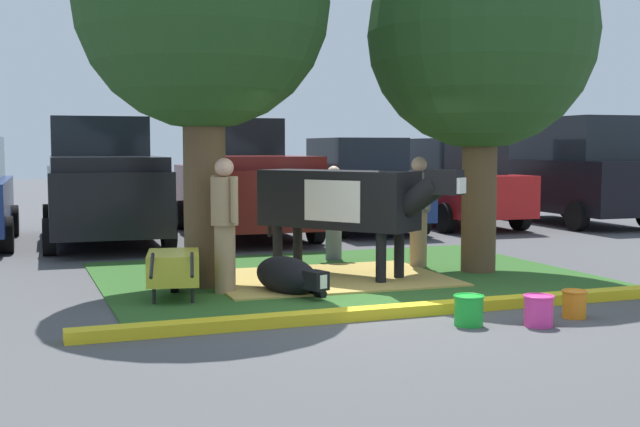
{
  "coord_description": "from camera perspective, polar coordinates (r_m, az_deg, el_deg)",
  "views": [
    {
      "loc": [
        -4.01,
        -8.28,
        1.84
      ],
      "look_at": [
        0.05,
        2.46,
        0.9
      ],
      "focal_mm": 46.13,
      "sensor_mm": 36.0,
      "label": 1
    }
  ],
  "objects": [
    {
      "name": "pickup_truck_black",
      "position": [
        16.37,
        -14.87,
        1.99
      ],
      "size": [
        2.38,
        5.47,
        2.42
      ],
      "color": "black",
      "rests_on": "ground"
    },
    {
      "name": "person_visitor_near",
      "position": [
        12.46,
        6.86,
        0.36
      ],
      "size": [
        0.34,
        0.52,
        1.68
      ],
      "color": "#9E7F5B",
      "rests_on": "ground"
    },
    {
      "name": "shade_tree_left",
      "position": [
        10.91,
        -8.15,
        14.16
      ],
      "size": [
        3.28,
        3.28,
        5.34
      ],
      "color": "brown",
      "rests_on": "ground"
    },
    {
      "name": "pickup_truck_maroon",
      "position": [
        17.02,
        -5.46,
        2.22
      ],
      "size": [
        2.38,
        5.47,
        2.42
      ],
      "color": "maroon",
      "rests_on": "ground"
    },
    {
      "name": "person_handler",
      "position": [
        13.2,
        0.95,
        0.23
      ],
      "size": [
        0.52,
        0.34,
        1.53
      ],
      "color": "slate",
      "rests_on": "ground"
    },
    {
      "name": "curb_yellow",
      "position": [
        9.22,
        8.07,
        -6.5
      ],
      "size": [
        7.89,
        0.24,
        0.12
      ],
      "primitive_type": "cube",
      "color": "yellow",
      "rests_on": "ground"
    },
    {
      "name": "bucket_pink",
      "position": [
        8.76,
        14.92,
        -6.48
      ],
      "size": [
        0.32,
        0.32,
        0.32
      ],
      "color": "#EA3893",
      "rests_on": "ground"
    },
    {
      "name": "ground_plane",
      "position": [
        9.38,
        5.07,
        -6.65
      ],
      "size": [
        80.0,
        80.0,
        0.0
      ],
      "primitive_type": "plane",
      "color": "#4C4C4F"
    },
    {
      "name": "calf_lying",
      "position": [
        10.19,
        -2.24,
        -4.36
      ],
      "size": [
        0.79,
        1.33,
        0.48
      ],
      "color": "black",
      "rests_on": "ground"
    },
    {
      "name": "hatchback_white",
      "position": [
        18.04,
        2.5,
        1.96
      ],
      "size": [
        2.16,
        4.47,
        2.02
      ],
      "color": "navy",
      "rests_on": "ground"
    },
    {
      "name": "cow_holstein",
      "position": [
        11.43,
        1.63,
        0.91
      ],
      "size": [
        2.11,
        2.77,
        1.54
      ],
      "color": "black",
      "rests_on": "ground"
    },
    {
      "name": "sedan_red",
      "position": [
        19.26,
        9.21,
        2.08
      ],
      "size": [
        2.16,
        4.47,
        2.02
      ],
      "color": "red",
      "rests_on": "ground"
    },
    {
      "name": "bucket_orange",
      "position": [
        9.28,
        17.23,
        -5.97
      ],
      "size": [
        0.28,
        0.28,
        0.3
      ],
      "color": "orange",
      "rests_on": "ground"
    },
    {
      "name": "hay_bedding",
      "position": [
        11.34,
        0.54,
        -4.53
      ],
      "size": [
        3.26,
        2.48,
        0.04
      ],
      "primitive_type": "cube",
      "rotation": [
        0.0,
        0.0,
        -0.03
      ],
      "color": "tan",
      "rests_on": "ground"
    },
    {
      "name": "wheelbarrow",
      "position": [
        10.0,
        -10.13,
        -3.75
      ],
      "size": [
        0.81,
        1.62,
        0.63
      ],
      "color": "gold",
      "rests_on": "ground"
    },
    {
      "name": "grass_island",
      "position": [
        11.65,
        1.61,
        -4.36
      ],
      "size": [
        6.69,
        5.14,
        0.02
      ],
      "primitive_type": "cube",
      "color": "#2D5B23",
      "rests_on": "ground"
    },
    {
      "name": "bucket_green",
      "position": [
        8.63,
        10.28,
        -6.58
      ],
      "size": [
        0.32,
        0.32,
        0.32
      ],
      "color": "green",
      "rests_on": "ground"
    },
    {
      "name": "shade_tree_right",
      "position": [
        12.24,
        11.14,
        11.96
      ],
      "size": [
        3.29,
        3.29,
        5.09
      ],
      "color": "brown",
      "rests_on": "ground"
    },
    {
      "name": "person_visitor_far",
      "position": [
        10.23,
        -6.63,
        -0.53
      ],
      "size": [
        0.34,
        0.51,
        1.7
      ],
      "color": "#9E7F5B",
      "rests_on": "ground"
    },
    {
      "name": "suv_black",
      "position": [
        20.42,
        17.16,
        2.87
      ],
      "size": [
        2.26,
        4.67,
        2.52
      ],
      "color": "black",
      "rests_on": "ground"
    }
  ]
}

